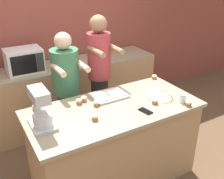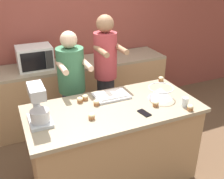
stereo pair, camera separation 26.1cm
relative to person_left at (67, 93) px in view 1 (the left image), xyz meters
The scene contains 20 objects.
ground_plane 1.12m from the person_left, 72.11° to the right, with size 16.00×16.00×0.00m, color brown.
back_wall 1.19m from the person_left, 77.39° to the left, with size 10.00×0.06×2.70m.
island_counter 0.84m from the person_left, 72.11° to the right, with size 1.78×0.85×0.92m.
back_counter 0.81m from the person_left, 71.34° to the left, with size 2.80×0.60×0.94m.
person_left is the anchor object (origin of this frame).
person_right 0.46m from the person_left, ahead, with size 0.31×0.48×1.71m.
stand_mixer 0.90m from the person_left, 125.42° to the right, with size 0.20×0.30×0.37m.
mixing_bowl 1.08m from the person_left, 43.46° to the right, with size 0.27×0.27×0.13m.
baking_tray 0.60m from the person_left, 58.69° to the right, with size 0.38×0.26×0.04m.
microwave_oven 0.80m from the person_left, 114.46° to the left, with size 0.46×0.35×0.31m.
cell_phone 1.06m from the person_left, 64.55° to the right, with size 0.10×0.15×0.01m.
drinking_glass 1.35m from the person_left, 47.80° to the right, with size 0.06×0.06×0.10m.
cupcake_0 0.63m from the person_left, 81.93° to the right, with size 0.06×0.06×0.06m.
cupcake_1 0.50m from the person_left, 95.80° to the right, with size 0.06×0.06×0.06m.
cupcake_2 1.10m from the person_left, 18.90° to the right, with size 0.06×0.06×0.06m.
cupcake_3 0.47m from the person_left, 87.69° to the right, with size 0.06×0.06×0.06m.
cupcake_4 0.85m from the person_left, 93.34° to the right, with size 0.06×0.06×0.06m.
cupcake_5 1.41m from the person_left, 50.33° to the right, with size 0.06×0.06×0.06m.
cupcake_6 0.62m from the person_left, 141.62° to the right, with size 0.06×0.06×0.06m.
cupcake_7 1.09m from the person_left, 54.14° to the right, with size 0.06×0.06×0.06m.
Camera 1 is at (-1.19, -2.00, 2.23)m, focal length 42.00 mm.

